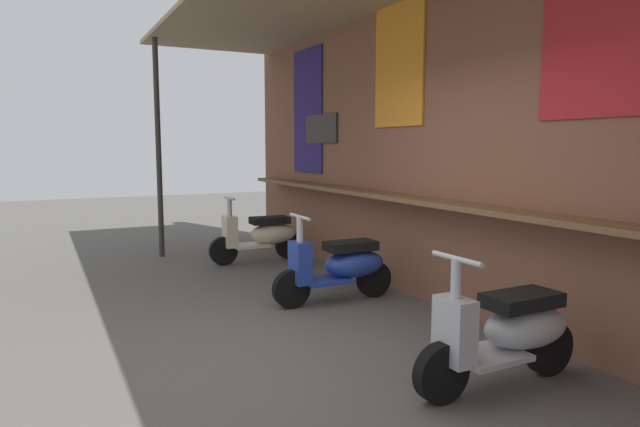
# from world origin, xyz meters

# --- Properties ---
(ground_plane) EXTENTS (30.86, 30.86, 0.00)m
(ground_plane) POSITION_xyz_m (0.00, 0.00, 0.00)
(ground_plane) COLOR #56544F
(market_stall_facade) EXTENTS (11.02, 2.40, 3.50)m
(market_stall_facade) POSITION_xyz_m (-0.00, 1.87, 1.93)
(market_stall_facade) COLOR brown
(market_stall_facade) RESTS_ON ground_plane
(scooter_cream) EXTENTS (0.46, 1.40, 0.97)m
(scooter_cream) POSITION_xyz_m (-3.58, 1.08, 0.39)
(scooter_cream) COLOR beige
(scooter_cream) RESTS_ON ground_plane
(scooter_blue) EXTENTS (0.46, 1.40, 0.97)m
(scooter_blue) POSITION_xyz_m (-1.23, 1.08, 0.39)
(scooter_blue) COLOR #233D9E
(scooter_blue) RESTS_ON ground_plane
(scooter_silver) EXTENTS (0.46, 1.40, 0.97)m
(scooter_silver) POSITION_xyz_m (1.16, 1.08, 0.39)
(scooter_silver) COLOR #B2B5BA
(scooter_silver) RESTS_ON ground_plane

